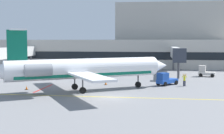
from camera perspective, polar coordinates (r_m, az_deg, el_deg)
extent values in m
cube|color=slate|center=(39.66, -0.33, -5.71)|extent=(120.00, 120.00, 0.10)
cube|color=yellow|center=(39.94, -0.26, -5.56)|extent=(108.00, 0.24, 0.01)
cube|color=red|center=(48.26, -12.51, -3.85)|extent=(0.30, 8.00, 0.01)
cube|color=#B7B2A8|center=(84.63, 4.88, 2.50)|extent=(78.52, 11.73, 7.44)
cube|color=#A8A49A|center=(87.59, 10.43, 8.23)|extent=(28.86, 8.21, 10.00)
cube|color=black|center=(78.74, 4.64, 2.08)|extent=(75.38, 0.12, 1.91)
cube|color=silver|center=(69.07, 11.65, 2.53)|extent=(1.40, 19.38, 2.40)
cube|color=#2D333D|center=(58.51, 12.30, 2.11)|extent=(2.40, 2.00, 2.64)
cylinder|color=#4C4C51|center=(77.39, 11.24, 0.67)|extent=(0.44, 0.44, 3.31)
cylinder|color=#4C4C51|center=(60.40, 12.13, -0.52)|extent=(0.44, 0.44, 3.31)
cube|color=silver|center=(75.36, -17.39, 2.59)|extent=(1.40, 21.07, 2.40)
cylinder|color=#4C4C51|center=(83.75, -14.69, 0.91)|extent=(0.44, 0.44, 3.29)
cylinder|color=white|center=(44.35, -4.83, -0.25)|extent=(20.49, 14.27, 2.84)
cube|color=#0C664C|center=(44.43, -4.82, -1.26)|extent=(18.44, 12.84, 0.51)
cone|color=white|center=(49.68, 8.57, 0.26)|extent=(4.12, 4.01, 2.78)
cube|color=white|center=(49.92, -9.05, -0.21)|extent=(7.67, 9.87, 0.28)
cube|color=white|center=(37.91, -4.10, -1.78)|extent=(7.67, 9.87, 0.28)
cylinder|color=gray|center=(44.74, -14.48, -0.08)|extent=(3.72, 3.13, 1.56)
cylinder|color=gray|center=(40.34, -13.43, -0.58)|extent=(3.72, 3.13, 1.56)
cube|color=#0C664C|center=(42.05, -17.08, 3.89)|extent=(2.29, 1.56, 3.94)
cube|color=white|center=(42.07, -17.15, 6.57)|extent=(4.09, 4.90, 0.20)
cylinder|color=#3F3F44|center=(48.01, 4.83, -2.14)|extent=(0.20, 0.20, 1.41)
cylinder|color=black|center=(48.13, 4.82, -3.24)|extent=(0.95, 0.77, 0.90)
cylinder|color=#3F3F44|center=(45.96, -6.89, -2.47)|extent=(0.20, 0.20, 1.41)
cylinder|color=black|center=(46.09, -6.87, -3.62)|extent=(0.95, 0.77, 0.90)
cylinder|color=#3F3F44|center=(42.48, -5.42, -3.07)|extent=(0.20, 0.20, 1.41)
cylinder|color=black|center=(42.62, -5.41, -4.31)|extent=(0.95, 0.77, 0.90)
cube|color=#1E4CB2|center=(51.33, 10.13, -2.56)|extent=(3.71, 3.96, 0.60)
cube|color=#1A4197|center=(50.36, 9.35, -1.70)|extent=(2.02, 2.06, 1.12)
cylinder|color=black|center=(49.84, 9.75, -3.13)|extent=(0.67, 0.71, 0.70)
cylinder|color=black|center=(50.75, 8.50, -2.97)|extent=(0.67, 0.71, 0.70)
cylinder|color=black|center=(52.03, 11.72, -2.82)|extent=(0.67, 0.71, 0.70)
cylinder|color=black|center=(52.90, 10.48, -2.67)|extent=(0.67, 0.71, 0.70)
cube|color=silver|center=(64.96, 17.06, -1.14)|extent=(3.46, 2.25, 0.60)
cube|color=#B8B1A9|center=(64.96, 16.30, -0.29)|extent=(1.57, 1.63, 1.29)
cylinder|color=black|center=(64.36, 16.01, -1.44)|extent=(0.75, 0.44, 0.70)
cylinder|color=black|center=(65.85, 16.15, -1.30)|extent=(0.75, 0.44, 0.70)
cylinder|color=black|center=(64.16, 17.99, -1.51)|extent=(0.75, 0.44, 0.70)
cylinder|color=black|center=(65.65, 18.09, -1.37)|extent=(0.75, 0.44, 0.70)
cylinder|color=#191E33|center=(50.60, 13.06, -2.96)|extent=(0.18, 0.18, 0.89)
cylinder|color=#191E33|center=(50.62, 13.29, -2.96)|extent=(0.18, 0.18, 0.89)
cylinder|color=yellow|center=(50.51, 13.20, -2.07)|extent=(0.34, 0.34, 0.69)
sphere|color=tan|center=(50.46, 13.21, -1.54)|extent=(0.24, 0.24, 0.24)
cylinder|color=yellow|center=(50.43, 12.96, -1.61)|extent=(0.39, 0.11, 0.50)
cylinder|color=#F2590C|center=(50.41, 12.96, -1.36)|extent=(0.06, 0.06, 0.28)
cylinder|color=yellow|center=(50.49, 13.45, -1.61)|extent=(0.39, 0.11, 0.50)
cylinder|color=#F2590C|center=(50.47, 13.46, -1.37)|extent=(0.06, 0.06, 0.28)
cone|color=orange|center=(50.85, -1.15, -2.98)|extent=(0.36, 0.36, 0.55)
cube|color=black|center=(50.88, -1.15, -3.27)|extent=(0.47, 0.47, 0.04)
cone|color=orange|center=(47.54, -15.46, -3.71)|extent=(0.36, 0.36, 0.55)
cube|color=black|center=(47.58, -15.45, -4.02)|extent=(0.47, 0.47, 0.04)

